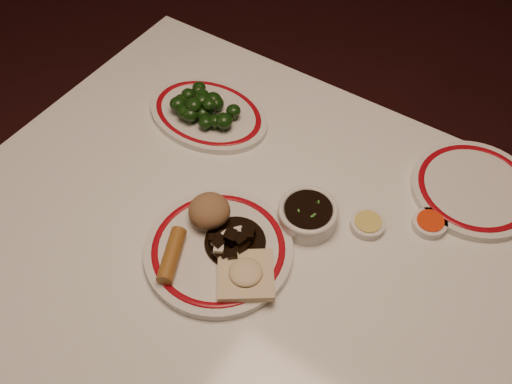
% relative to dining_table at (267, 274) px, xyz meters
% --- Properties ---
extents(dining_table, '(1.20, 0.90, 0.75)m').
position_rel_dining_table_xyz_m(dining_table, '(0.00, 0.00, 0.00)').
color(dining_table, white).
rests_on(dining_table, ground).
extents(main_plate, '(0.27, 0.27, 0.02)m').
position_rel_dining_table_xyz_m(main_plate, '(-0.07, -0.06, 0.10)').
color(main_plate, silver).
rests_on(main_plate, dining_table).
extents(rice_mound, '(0.08, 0.08, 0.05)m').
position_rel_dining_table_xyz_m(rice_mound, '(-0.12, -0.02, 0.14)').
color(rice_mound, '#946946').
rests_on(rice_mound, main_plate).
extents(spring_roll, '(0.07, 0.11, 0.03)m').
position_rel_dining_table_xyz_m(spring_roll, '(-0.12, -0.12, 0.12)').
color(spring_roll, '#996225').
rests_on(spring_roll, main_plate).
extents(fried_wonton, '(0.13, 0.13, 0.03)m').
position_rel_dining_table_xyz_m(fried_wonton, '(0.01, -0.08, 0.12)').
color(fried_wonton, beige).
rests_on(fried_wonton, main_plate).
extents(stirfry_heap, '(0.11, 0.11, 0.03)m').
position_rel_dining_table_xyz_m(stirfry_heap, '(-0.05, -0.04, 0.12)').
color(stirfry_heap, black).
rests_on(stirfry_heap, main_plate).
extents(broccoli_plate, '(0.28, 0.24, 0.02)m').
position_rel_dining_table_xyz_m(broccoli_plate, '(-0.29, 0.21, 0.10)').
color(broccoli_plate, silver).
rests_on(broccoli_plate, dining_table).
extents(broccoli_pile, '(0.15, 0.11, 0.05)m').
position_rel_dining_table_xyz_m(broccoli_pile, '(-0.29, 0.20, 0.13)').
color(broccoli_pile, '#23471C').
rests_on(broccoli_pile, broccoli_plate).
extents(soy_bowl, '(0.11, 0.11, 0.04)m').
position_rel_dining_table_xyz_m(soy_bowl, '(0.03, 0.09, 0.11)').
color(soy_bowl, silver).
rests_on(soy_bowl, dining_table).
extents(sweet_sour_dish, '(0.06, 0.06, 0.02)m').
position_rel_dining_table_xyz_m(sweet_sour_dish, '(0.22, 0.21, 0.10)').
color(sweet_sour_dish, silver).
rests_on(sweet_sour_dish, dining_table).
extents(mustard_dish, '(0.06, 0.06, 0.02)m').
position_rel_dining_table_xyz_m(mustard_dish, '(0.13, 0.14, 0.10)').
color(mustard_dish, silver).
rests_on(mustard_dish, dining_table).
extents(far_plate, '(0.26, 0.26, 0.02)m').
position_rel_dining_table_xyz_m(far_plate, '(0.26, 0.33, 0.10)').
color(far_plate, silver).
rests_on(far_plate, dining_table).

